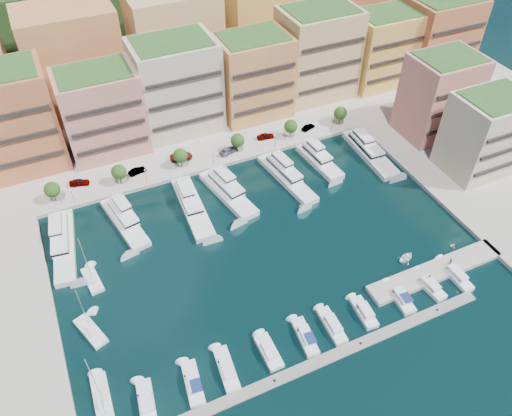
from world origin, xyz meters
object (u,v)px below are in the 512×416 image
(tree_2, at_px, (180,156))
(person_1, at_px, (450,261))
(cruiser_0, at_px, (146,402))
(cruiser_3, at_px, (269,352))
(yacht_6, at_px, (369,150))
(car_1, at_px, (137,171))
(lamppost_1, at_px, (145,174))
(cruiser_6, at_px, (364,312))
(car_2, at_px, (181,156))
(lamppost_0, at_px, (72,194))
(yacht_5, at_px, (318,159))
(cruiser_9, at_px, (455,275))
(tree_1, at_px, (119,172))
(yacht_3, at_px, (227,190))
(tree_3, at_px, (238,140))
(lamppost_3, at_px, (275,139))
(tender_3, at_px, (452,245))
(yacht_4, at_px, (286,176))
(yacht_1, at_px, (124,220))
(lamppost_2, at_px, (213,156))
(sailboat_1, at_px, (91,332))
(car_3, at_px, (229,150))
(cruiser_1, at_px, (193,383))
(cruiser_8, at_px, (429,286))
(car_0, at_px, (79,182))
(sailboat_0, at_px, (102,399))
(car_4, at_px, (265,136))
(tender_2, at_px, (407,258))
(tree_5, at_px, (340,113))
(cruiser_5, at_px, (332,326))
(yacht_2, at_px, (191,204))
(car_5, at_px, (308,127))
(tree_0, at_px, (52,190))
(sailboat_2, at_px, (93,280))
(cruiser_7, at_px, (400,298))

(tree_2, height_order, person_1, tree_2)
(cruiser_0, distance_m, cruiser_3, 23.17)
(yacht_6, height_order, person_1, yacht_6)
(car_1, bearing_deg, lamppost_1, -177.45)
(cruiser_6, distance_m, car_2, 63.81)
(lamppost_0, xyz_separation_m, yacht_5, (62.19, -9.77, -2.62))
(car_1, bearing_deg, cruiser_9, -151.78)
(yacht_5, relative_size, cruiser_3, 2.23)
(tree_1, bearing_deg, yacht_6, -12.71)
(lamppost_1, relative_size, yacht_3, 0.20)
(tree_3, bearing_deg, tree_2, 180.00)
(lamppost_3, relative_size, yacht_6, 0.19)
(lamppost_0, distance_m, tender_3, 89.07)
(yacht_4, xyz_separation_m, yacht_5, (11.08, 2.50, 0.12))
(lamppost_0, distance_m, yacht_1, 14.72)
(yacht_3, height_order, car_2, yacht_3)
(yacht_3, xyz_separation_m, tender_3, (39.28, -37.38, -0.81))
(lamppost_2, bearing_deg, sailboat_1, -136.48)
(yacht_1, distance_m, car_3, 35.05)
(cruiser_1, distance_m, cruiser_8, 51.48)
(yacht_4, xyz_separation_m, car_0, (-48.73, 18.41, 0.74))
(sailboat_0, distance_m, car_4, 81.08)
(lamppost_3, xyz_separation_m, tender_2, (8.83, -47.50, -3.41))
(tree_2, relative_size, car_4, 1.18)
(yacht_3, height_order, car_1, yacht_3)
(tree_5, bearing_deg, tree_1, 180.00)
(tree_5, xyz_separation_m, person_1, (-6.43, -55.47, -2.87))
(yacht_5, bearing_deg, cruiser_3, -128.55)
(lamppost_2, xyz_separation_m, cruiser_5, (3.04, -55.79, -3.28))
(yacht_1, bearing_deg, car_1, 64.78)
(yacht_2, relative_size, cruiser_9, 2.46)
(cruiser_1, relative_size, car_5, 2.09)
(yacht_1, height_order, cruiser_9, yacht_1)
(tree_0, height_order, sailboat_1, sailboat_1)
(cruiser_6, height_order, tender_2, cruiser_6)
(cruiser_8, relative_size, sailboat_0, 0.63)
(cruiser_1, relative_size, sailboat_0, 0.67)
(yacht_3, xyz_separation_m, car_5, (31.37, 15.16, 0.49))
(sailboat_2, distance_m, car_0, 31.58)
(tender_3, relative_size, car_2, 0.25)
(cruiser_1, relative_size, cruiser_6, 1.15)
(yacht_1, relative_size, cruiser_6, 2.54)
(cruiser_0, xyz_separation_m, car_2, (26.65, 61.40, 1.29))
(cruiser_0, height_order, cruiser_7, cruiser_7)
(lamppost_1, distance_m, cruiser_5, 59.72)
(cruiser_9, xyz_separation_m, tender_2, (-6.27, 8.30, -0.13))
(tree_3, height_order, cruiser_8, tree_3)
(cruiser_9, bearing_deg, yacht_5, 98.55)
(sailboat_1, bearing_deg, yacht_1, 63.96)
(cruiser_3, distance_m, car_5, 72.29)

